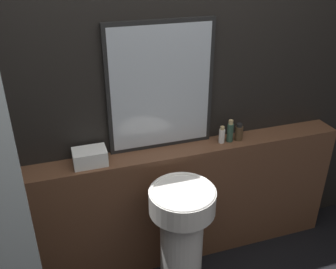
# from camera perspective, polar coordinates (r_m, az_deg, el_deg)

# --- Properties ---
(wall_back) EXTENTS (8.00, 0.06, 2.50)m
(wall_back) POSITION_cam_1_polar(r_m,az_deg,el_deg) (2.44, -0.40, 5.75)
(wall_back) COLOR black
(wall_back) RESTS_ON ground_plane
(vanity_counter) EXTENTS (2.49, 0.20, 0.92)m
(vanity_counter) POSITION_cam_1_polar(r_m,az_deg,el_deg) (2.73, 0.51, -10.84)
(vanity_counter) COLOR brown
(vanity_counter) RESTS_ON ground_plane
(pedestal_sink) EXTENTS (0.40, 0.40, 0.87)m
(pedestal_sink) POSITION_cam_1_polar(r_m,az_deg,el_deg) (2.42, 2.07, -15.42)
(pedestal_sink) COLOR white
(pedestal_sink) RESTS_ON ground_plane
(mirror) EXTENTS (0.69, 0.03, 0.83)m
(mirror) POSITION_cam_1_polar(r_m,az_deg,el_deg) (2.35, -1.09, 7.14)
(mirror) COLOR black
(mirror) RESTS_ON vanity_counter
(towel_stack) EXTENTS (0.21, 0.14, 0.10)m
(towel_stack) POSITION_cam_1_polar(r_m,az_deg,el_deg) (2.35, -11.82, -3.37)
(towel_stack) COLOR white
(towel_stack) RESTS_ON vanity_counter
(shampoo_bottle) EXTENTS (0.04, 0.04, 0.12)m
(shampoo_bottle) POSITION_cam_1_polar(r_m,az_deg,el_deg) (2.57, 8.21, -0.10)
(shampoo_bottle) COLOR white
(shampoo_bottle) RESTS_ON vanity_counter
(conditioner_bottle) EXTENTS (0.04, 0.04, 0.16)m
(conditioner_bottle) POSITION_cam_1_polar(r_m,az_deg,el_deg) (2.59, 9.45, 0.44)
(conditioner_bottle) COLOR #2D4C3D
(conditioner_bottle) RESTS_ON vanity_counter
(lotion_bottle) EXTENTS (0.05, 0.05, 0.12)m
(lotion_bottle) POSITION_cam_1_polar(r_m,az_deg,el_deg) (2.62, 10.74, 0.32)
(lotion_bottle) COLOR #4C3823
(lotion_bottle) RESTS_ON vanity_counter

